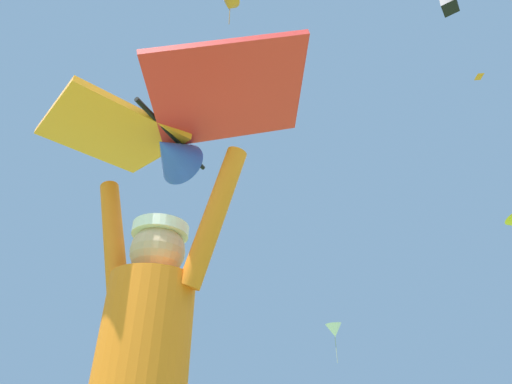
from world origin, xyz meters
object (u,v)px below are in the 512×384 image
Objects in this scene: distant_kite_black_high_left at (449,3)px; distant_kite_white_mid_left at (334,330)px; held_stunt_kite at (167,128)px; distant_kite_orange_overhead_distant at (479,77)px; distant_kite_orange_far_center at (230,5)px.

distant_kite_black_high_left is 22.10m from distant_kite_white_mid_left.
distant_kite_orange_overhead_distant is at bearing 63.68° from held_stunt_kite.
held_stunt_kite is 0.56× the size of distant_kite_white_mid_left.
distant_kite_black_high_left is 0.61× the size of distant_kite_orange_far_center.
held_stunt_kite is 21.15m from distant_kite_black_high_left.
distant_kite_black_high_left is at bearing 61.50° from held_stunt_kite.
held_stunt_kite is 2.31× the size of distant_kite_orange_overhead_distant.
held_stunt_kite is 28.73m from distant_kite_orange_overhead_distant.
distant_kite_white_mid_left is at bearing 140.75° from distant_kite_orange_overhead_distant.
distant_kite_orange_overhead_distant reaches higher than distant_kite_black_high_left.
held_stunt_kite is 1.28× the size of distant_kite_black_high_left.
held_stunt_kite is 0.78× the size of distant_kite_orange_far_center.
distant_kite_orange_far_center is 2.96× the size of distant_kite_orange_overhead_distant.
held_stunt_kite is 29.84m from distant_kite_white_mid_left.
distant_kite_white_mid_left is at bearing 115.89° from distant_kite_black_high_left.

